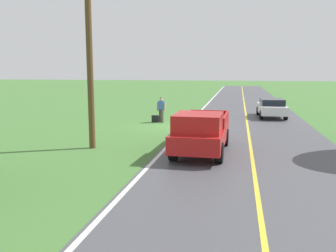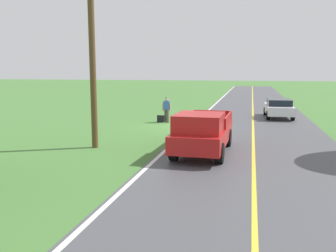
{
  "view_description": "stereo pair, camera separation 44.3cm",
  "coord_description": "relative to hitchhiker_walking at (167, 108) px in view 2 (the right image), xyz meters",
  "views": [
    {
      "loc": [
        -4.17,
        22.35,
        3.54
      ],
      "look_at": [
        -1.62,
        9.32,
        1.48
      ],
      "focal_mm": 38.55,
      "sensor_mm": 36.0,
      "label": 1
    },
    {
      "loc": [
        -4.6,
        22.26,
        3.54
      ],
      "look_at": [
        -1.62,
        9.32,
        1.48
      ],
      "focal_mm": 38.55,
      "sensor_mm": 36.0,
      "label": 2
    }
  ],
  "objects": [
    {
      "name": "suitcase_carried",
      "position": [
        0.43,
        0.04,
        -0.74
      ],
      "size": [
        0.48,
        0.24,
        0.48
      ],
      "primitive_type": "cube",
      "rotation": [
        0.0,
        0.0,
        1.48
      ],
      "color": "black",
      "rests_on": "ground"
    },
    {
      "name": "ground_plane",
      "position": [
        -0.97,
        1.5,
        -0.98
      ],
      "size": [
        200.0,
        200.0,
        0.0
      ],
      "primitive_type": "plane",
      "color": "#427033"
    },
    {
      "name": "road_surface",
      "position": [
        -5.75,
        1.5,
        -0.98
      ],
      "size": [
        8.0,
        120.0,
        0.0
      ],
      "primitive_type": "cube",
      "color": "#47474C",
      "rests_on": "ground"
    },
    {
      "name": "lane_centre_line",
      "position": [
        -5.75,
        1.5,
        -0.98
      ],
      "size": [
        0.14,
        117.6,
        0.0
      ],
      "primitive_type": "cube",
      "color": "gold",
      "rests_on": "ground"
    },
    {
      "name": "pickup_truck_passing",
      "position": [
        -3.61,
        8.74,
        -0.01
      ],
      "size": [
        2.22,
        5.46,
        1.82
      ],
      "color": "#B21919",
      "rests_on": "ground"
    },
    {
      "name": "utility_pole_roadside",
      "position": [
        1.38,
        8.62,
        3.19
      ],
      "size": [
        0.28,
        0.28,
        8.34
      ],
      "primitive_type": "cylinder",
      "color": "brown",
      "rests_on": "ground"
    },
    {
      "name": "sedan_near_oncoming",
      "position": [
        -7.6,
        -4.21,
        -0.23
      ],
      "size": [
        2.05,
        4.46,
        1.41
      ],
      "color": "silver",
      "rests_on": "ground"
    },
    {
      "name": "lane_edge_line",
      "position": [
        -1.93,
        1.5,
        -0.98
      ],
      "size": [
        0.16,
        117.6,
        0.0
      ],
      "primitive_type": "cube",
      "color": "silver",
      "rests_on": "ground"
    },
    {
      "name": "hitchhiker_walking",
      "position": [
        0.0,
        0.0,
        0.0
      ],
      "size": [
        0.62,
        0.53,
        1.75
      ],
      "color": "#4C473D",
      "rests_on": "ground"
    }
  ]
}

